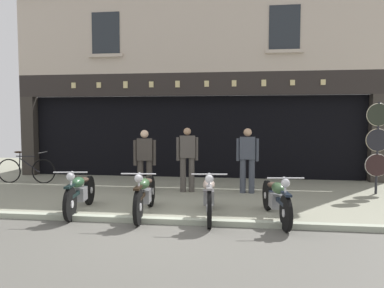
{
  "coord_description": "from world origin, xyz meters",
  "views": [
    {
      "loc": [
        1.46,
        -6.19,
        1.87
      ],
      "look_at": [
        0.31,
        2.57,
        1.26
      ],
      "focal_mm": 34.0,
      "sensor_mm": 36.0,
      "label": 1
    }
  ],
  "objects": [
    {
      "name": "salesman_left",
      "position": [
        -0.89,
        2.61,
        0.88
      ],
      "size": [
        0.55,
        0.3,
        1.6
      ],
      "rotation": [
        0.0,
        0.0,
        3.36
      ],
      "color": "#38332D",
      "rests_on": "ground"
    },
    {
      "name": "shop_facade",
      "position": [
        -0.0,
        7.03,
        1.66
      ],
      "size": [
        11.78,
        4.42,
        6.02
      ],
      "color": "black",
      "rests_on": "ground"
    },
    {
      "name": "advert_board_far",
      "position": [
        -2.85,
        5.4,
        1.92
      ],
      "size": [
        0.77,
        0.03,
        0.99
      ],
      "color": "beige"
    },
    {
      "name": "tyre_sign_pole",
      "position": [
        4.85,
        3.3,
        1.33
      ],
      "size": [
        0.57,
        0.06,
        2.29
      ],
      "color": "#232328",
      "rests_on": "ground"
    },
    {
      "name": "motorcycle_center_left",
      "position": [
        -0.35,
        0.6,
        0.42
      ],
      "size": [
        0.62,
        2.04,
        0.92
      ],
      "rotation": [
        0.0,
        0.0,
        3.23
      ],
      "color": "black",
      "rests_on": "ground"
    },
    {
      "name": "motorcycle_center_right",
      "position": [
        2.14,
        0.58,
        0.41
      ],
      "size": [
        0.62,
        2.02,
        0.9
      ],
      "rotation": [
        0.0,
        0.0,
        3.28
      ],
      "color": "black",
      "rests_on": "ground"
    },
    {
      "name": "salesman_right",
      "position": [
        1.66,
        3.01,
        0.91
      ],
      "size": [
        0.56,
        0.25,
        1.64
      ],
      "rotation": [
        0.0,
        0.0,
        3.09
      ],
      "color": "#3D424C",
      "rests_on": "ground"
    },
    {
      "name": "leaning_bicycle",
      "position": [
        -4.75,
        3.66,
        0.38
      ],
      "size": [
        1.77,
        0.5,
        0.95
      ],
      "rotation": [
        0.0,
        0.0,
        -1.52
      ],
      "color": "black",
      "rests_on": "ground"
    },
    {
      "name": "ground",
      "position": [
        0.0,
        -0.98,
        -0.04
      ],
      "size": [
        23.48,
        22.0,
        0.18
      ],
      "color": "gray"
    },
    {
      "name": "motorcycle_left",
      "position": [
        -1.69,
        0.63,
        0.42
      ],
      "size": [
        0.62,
        1.94,
        0.9
      ],
      "rotation": [
        0.0,
        0.0,
        3.29
      ],
      "color": "black",
      "rests_on": "ground"
    },
    {
      "name": "motorcycle_center",
      "position": [
        0.89,
        0.58,
        0.44
      ],
      "size": [
        0.62,
        2.04,
        0.93
      ],
      "rotation": [
        0.0,
        0.0,
        3.24
      ],
      "color": "black",
      "rests_on": "ground"
    },
    {
      "name": "advert_board_near",
      "position": [
        -1.62,
        5.4,
        1.79
      ],
      "size": [
        0.73,
        0.03,
        0.94
      ],
      "color": "beige"
    },
    {
      "name": "shopkeeper_center",
      "position": [
        0.14,
        2.95,
        0.91
      ],
      "size": [
        0.55,
        0.3,
        1.65
      ],
      "rotation": [
        0.0,
        0.0,
        3.37
      ],
      "color": "#47423D",
      "rests_on": "ground"
    }
  ]
}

